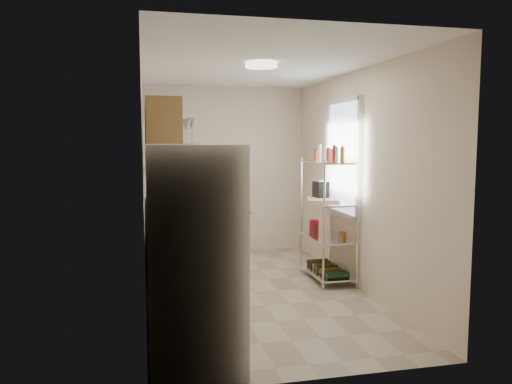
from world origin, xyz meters
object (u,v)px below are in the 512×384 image
Objects in this scene: frying_pan_large at (170,206)px; espresso_machine at (321,190)px; refrigerator at (195,257)px; rice_cooker at (176,207)px; cutting_board at (323,200)px.

espresso_machine reaches higher than frying_pan_large.
frying_pan_large is at bearing 91.13° from refrigerator.
espresso_machine is at bearing 0.20° from frying_pan_large.
refrigerator reaches higher than frying_pan_large.
refrigerator is 2.89m from espresso_machine.
rice_cooker is at bearing -71.60° from frying_pan_large.
refrigerator reaches higher than rice_cooker.
refrigerator is 3.59× the size of cutting_board.
frying_pan_large is (-0.03, 0.71, -0.08)m from rice_cooker.
cutting_board is at bearing 1.68° from rice_cooker.
rice_cooker is 0.94× the size of espresso_machine.
cutting_board is 1.88× the size of espresso_machine.
frying_pan_large is 0.53× the size of cutting_board.
refrigerator is 2.04m from rice_cooker.
refrigerator reaches higher than cutting_board.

